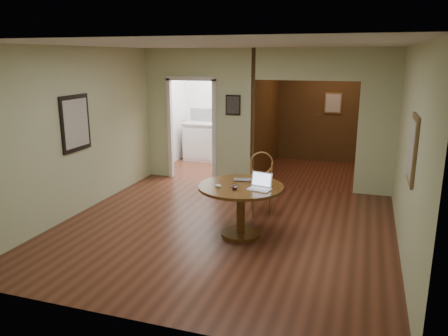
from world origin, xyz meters
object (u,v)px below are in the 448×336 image
(dining_table, at_px, (241,199))
(closed_laptop, at_px, (246,181))
(chair, at_px, (262,180))
(open_laptop, at_px, (261,184))

(dining_table, distance_m, closed_laptop, 0.29)
(chair, relative_size, open_laptop, 2.92)
(dining_table, relative_size, open_laptop, 3.51)
(open_laptop, bearing_deg, closed_laptop, 149.05)
(dining_table, xyz_separation_m, chair, (0.05, 1.06, 0.00))
(open_laptop, relative_size, closed_laptop, 0.97)
(open_laptop, height_order, closed_laptop, open_laptop)
(chair, distance_m, closed_laptop, 0.88)
(chair, height_order, closed_laptop, chair)
(dining_table, relative_size, closed_laptop, 3.40)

